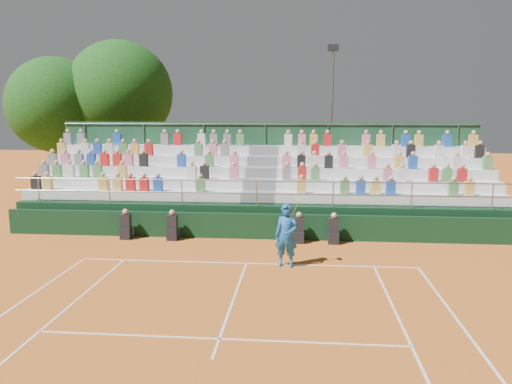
# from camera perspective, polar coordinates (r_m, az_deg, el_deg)

# --- Properties ---
(ground) EXTENTS (90.00, 90.00, 0.00)m
(ground) POSITION_cam_1_polar(r_m,az_deg,el_deg) (16.46, -1.09, -8.16)
(ground) COLOR #C96421
(ground) RESTS_ON ground
(courtside_wall) EXTENTS (20.00, 0.15, 1.00)m
(courtside_wall) POSITION_cam_1_polar(r_m,az_deg,el_deg) (19.40, -0.08, -3.93)
(courtside_wall) COLOR black
(courtside_wall) RESTS_ON ground
(line_officials) EXTENTS (8.40, 0.40, 1.19)m
(line_officials) POSITION_cam_1_polar(r_m,az_deg,el_deg) (19.07, -2.83, -4.25)
(line_officials) COLOR black
(line_officials) RESTS_ON ground
(grandstand) EXTENTS (20.00, 5.20, 4.40)m
(grandstand) POSITION_cam_1_polar(r_m,az_deg,el_deg) (22.45, 0.64, -0.59)
(grandstand) COLOR black
(grandstand) RESTS_ON ground
(tennis_player) EXTENTS (0.94, 0.63, 2.22)m
(tennis_player) POSITION_cam_1_polar(r_m,az_deg,el_deg) (15.92, 3.50, -4.99)
(tennis_player) COLOR #1756AD
(tennis_player) RESTS_ON ground
(tree_west) EXTENTS (5.56, 5.56, 8.05)m
(tree_west) POSITION_cam_1_polar(r_m,az_deg,el_deg) (31.92, -21.94, 9.18)
(tree_west) COLOR #321F12
(tree_west) RESTS_ON ground
(tree_east) EXTENTS (6.24, 6.24, 9.08)m
(tree_east) POSITION_cam_1_polar(r_m,az_deg,el_deg) (31.46, -15.28, 10.80)
(tree_east) COLOR #321F12
(tree_east) RESTS_ON ground
(floodlight_mast) EXTENTS (0.60, 0.25, 8.63)m
(floodlight_mast) POSITION_cam_1_polar(r_m,az_deg,el_deg) (29.38, 8.64, 9.29)
(floodlight_mast) COLOR gray
(floodlight_mast) RESTS_ON ground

